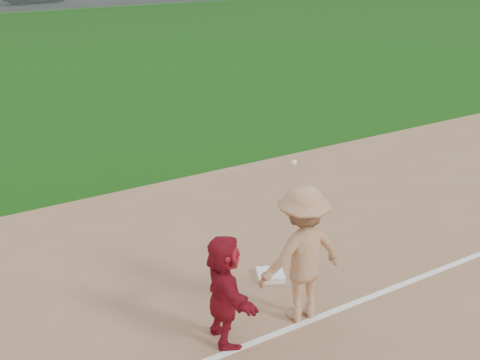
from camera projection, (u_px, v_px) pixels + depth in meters
ground at (292, 290)px, 9.17m from camera, size 160.00×160.00×0.00m
foul_line at (325, 315)px, 8.53m from camera, size 60.00×0.10×0.01m
first_base at (271, 275)px, 9.46m from camera, size 0.55×0.55×0.09m
base_runner at (224, 290)px, 7.72m from camera, size 0.75×1.49×1.54m
first_base_play at (302, 254)px, 8.16m from camera, size 1.31×0.88×2.19m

